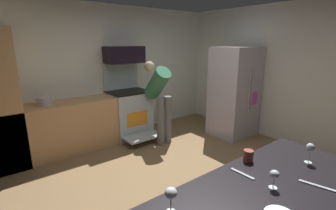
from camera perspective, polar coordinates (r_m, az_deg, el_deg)
ground_plane at (r=3.58m, az=3.56°, el=-17.54°), size 5.20×4.80×0.02m
wall_back at (r=5.06m, az=-14.22°, el=7.42°), size 5.20×0.12×2.60m
wall_right at (r=5.13m, az=25.70°, el=6.53°), size 0.12×4.80×2.60m
lower_cabinet_run at (r=4.61m, az=-21.95°, el=-4.74°), size 2.40×0.60×0.90m
oven_range at (r=5.00m, az=-9.15°, el=-1.70°), size 0.76×1.02×1.49m
microwave at (r=4.89m, az=-10.26°, el=11.57°), size 0.74×0.38×0.32m
refrigerator at (r=5.14m, az=15.35°, el=2.95°), size 0.86×0.75×1.80m
person_cook at (r=4.57m, az=-2.09°, el=2.32°), size 0.31×0.68×1.54m
wine_glass_near at (r=2.38m, az=30.48°, el=-8.87°), size 0.07×0.07×0.18m
wine_glass_mid at (r=1.52m, az=0.67°, el=-20.23°), size 0.08×0.08×0.17m
wine_glass_far at (r=1.90m, az=23.77°, el=-14.93°), size 0.06×0.06×0.14m
mug_coffee at (r=2.23m, az=18.39°, el=-11.28°), size 0.08×0.08×0.10m
knife_chef at (r=2.11m, az=32.00°, el=-15.93°), size 0.09×0.25×0.01m
knife_paring at (r=2.04m, az=17.10°, el=-15.22°), size 0.03×0.21×0.01m
stock_pot at (r=4.40m, az=-27.12°, el=0.85°), size 0.25×0.25×0.14m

